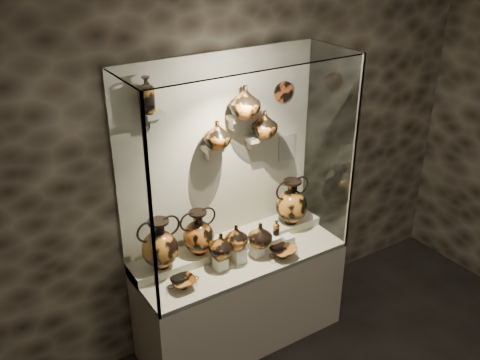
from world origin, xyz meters
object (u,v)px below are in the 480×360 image
Objects in this scene: amphora_right at (291,201)px; jug_b at (236,237)px; kylix_right at (283,252)px; ovoid_vase_a at (217,135)px; ovoid_vase_b at (245,102)px; jug_a at (221,245)px; lekythos_tall at (147,93)px; ovoid_vase_c at (265,124)px; jug_c at (260,235)px; amphora_left at (160,243)px; lekythos_small at (276,227)px; amphora_mid at (198,232)px; kylix_left at (183,282)px.

amphora_right is 2.06× the size of jug_b.
ovoid_vase_a is (-0.36, 0.37, 0.94)m from kylix_right.
ovoid_vase_b reaches higher than amphora_right.
jug_a is at bearing -155.47° from ovoid_vase_b.
lekythos_tall is 1.16× the size of ovoid_vase_b.
ovoid_vase_b reaches higher than ovoid_vase_c.
ovoid_vase_b is (0.01, 0.24, 1.02)m from jug_c.
ovoid_vase_b is (0.74, -0.06, -0.17)m from lekythos_tall.
ovoid_vase_a is at bearing 166.61° from amphora_right.
ovoid_vase_a is at bearing 12.69° from amphora_left.
lekythos_small is 0.21m from kylix_right.
jug_c is at bearing -178.45° from lekythos_small.
ovoid_vase_b is at bearing 179.09° from ovoid_vase_c.
lekythos_tall reaches higher than ovoid_vase_c.
ovoid_vase_b is 1.14× the size of ovoid_vase_c.
ovoid_vase_a is (-0.40, 0.23, 0.80)m from lekythos_small.
amphora_mid is 1.05m from ovoid_vase_b.
amphora_mid is 1.82× the size of jug_c.
jug_c is at bearing -7.87° from amphora_left.
amphora_right is at bearing 23.84° from lekythos_small.
lekythos_small is at bearing 33.13° from jug_c.
kylix_right is at bearing -104.22° from ovoid_vase_c.
jug_b is 0.92× the size of ovoid_vase_c.
jug_b is 0.41m from kylix_right.
lekythos_small is at bearing -157.49° from amphora_right.
amphora_right is at bearing 34.69° from kylix_left.
jug_b reaches higher than kylix_right.
amphora_mid is 0.42m from kylix_left.
jug_b is at bearing 31.41° from kylix_left.
kylix_left is 1.10m from ovoid_vase_a.
amphora_right reaches higher than jug_b.
amphora_mid is at bearing 8.79° from amphora_left.
amphora_left is 0.90m from ovoid_vase_a.
amphora_left is at bearing 177.60° from amphora_mid.
amphora_mid is 1.88× the size of jug_b.
lekythos_tall reaches higher than amphora_right.
amphora_mid is at bearing 140.40° from kylix_right.
jug_a is at bearing -67.06° from amphora_mid.
amphora_left is 1.00× the size of amphora_right.
jug_c is 0.86× the size of kylix_left.
amphora_right is 1.04m from ovoid_vase_b.
ovoid_vase_c reaches higher than kylix_right.
lekythos_small is at bearing 27.71° from kylix_left.
ovoid_vase_a is (-0.68, 0.06, 0.72)m from amphora_right.
amphora_right is 0.77m from ovoid_vase_c.
lekythos_small is at bearing -19.61° from jug_b.
amphora_left is at bearing 162.86° from lekythos_small.
ovoid_vase_c reaches higher than jug_b.
ovoid_vase_b is at bearing 121.36° from lekythos_small.
amphora_right is 1.59× the size of kylix_right.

